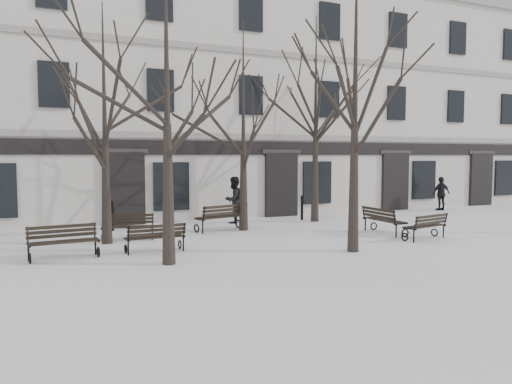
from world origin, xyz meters
TOP-DOWN VIEW (x-y plane):
  - ground at (0.00, 0.00)m, footprint 100.00×100.00m
  - building at (0.00, 12.96)m, footprint 40.40×10.20m
  - tree_1 at (-3.72, 0.13)m, footprint 5.94×5.94m
  - tree_2 at (1.55, -0.40)m, footprint 6.18×6.18m
  - tree_4 at (-4.74, 3.88)m, footprint 5.21×5.21m
  - tree_5 at (0.27, 4.71)m, footprint 5.34×5.34m
  - tree_6 at (3.99, 5.79)m, footprint 5.96×5.96m
  - bench_0 at (-6.13, 1.95)m, footprint 1.85×0.81m
  - bench_1 at (-3.69, 1.78)m, footprint 1.70×0.68m
  - bench_2 at (4.95, 0.31)m, footprint 1.79×0.96m
  - bench_3 at (-4.01, 4.34)m, footprint 1.75×0.99m
  - bench_4 at (-0.51, 4.86)m, footprint 2.09×1.21m
  - bench_5 at (4.44, 1.88)m, footprint 0.73×1.89m
  - bollard_a at (-4.19, 6.55)m, footprint 0.14×0.14m
  - bollard_b at (3.74, 6.43)m, footprint 0.14×0.14m
  - pedestrian_b at (0.68, 6.71)m, footprint 1.16×1.06m
  - pedestrian_c at (12.05, 6.85)m, footprint 1.03×0.49m

SIDE VIEW (x-z plane):
  - ground at x=0.00m, z-range 0.00..0.00m
  - pedestrian_b at x=0.68m, z-range -0.96..0.96m
  - pedestrian_c at x=12.05m, z-range -0.85..0.85m
  - bench_3 at x=-4.01m, z-range 0.04..0.88m
  - bench_1 at x=-3.69m, z-range 0.04..0.88m
  - bench_2 at x=4.95m, z-range 0.04..0.90m
  - bench_0 at x=-6.13m, z-range 0.04..0.95m
  - bench_5 at x=4.44m, z-range 0.04..0.98m
  - bench_4 at x=-0.51m, z-range 0.04..1.04m
  - bollard_b at x=3.74m, z-range 0.04..1.10m
  - bollard_a at x=-4.19m, z-range 0.04..1.15m
  - tree_4 at x=-4.74m, z-range 0.93..8.38m
  - tree_5 at x=0.27m, z-range 0.95..8.58m
  - tree_1 at x=-3.72m, z-range 1.06..9.54m
  - tree_6 at x=3.99m, z-range 1.07..9.57m
  - building at x=0.00m, z-range -0.18..11.22m
  - tree_2 at x=1.55m, z-range 1.11..9.94m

